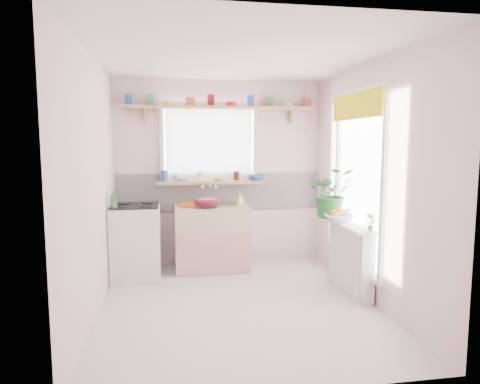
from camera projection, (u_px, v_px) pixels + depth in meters
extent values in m
plane|color=silver|center=(238.00, 305.00, 4.42)|extent=(3.20, 3.20, 0.00)
plane|color=white|center=(238.00, 56.00, 4.13)|extent=(3.20, 3.20, 0.00)
plane|color=#F5CDD2|center=(220.00, 173.00, 5.84)|extent=(2.80, 0.00, 2.80)
plane|color=#F5CDD2|center=(278.00, 210.00, 2.71)|extent=(2.80, 0.00, 2.80)
plane|color=#F5CDD2|center=(93.00, 187.00, 4.05)|extent=(0.00, 3.20, 3.20)
plane|color=#F5CDD2|center=(370.00, 183.00, 4.50)|extent=(0.00, 3.20, 3.20)
cube|color=white|center=(220.00, 191.00, 5.86)|extent=(2.74, 0.03, 0.50)
cube|color=#D08699|center=(220.00, 206.00, 5.88)|extent=(2.74, 0.02, 0.12)
cube|color=white|center=(209.00, 144.00, 5.77)|extent=(1.20, 0.01, 1.00)
cube|color=white|center=(209.00, 144.00, 5.70)|extent=(1.15, 0.02, 0.95)
cube|color=white|center=(361.00, 181.00, 4.69)|extent=(0.01, 1.10, 1.90)
cube|color=yellow|center=(356.00, 106.00, 4.58)|extent=(0.03, 1.20, 0.28)
cube|color=white|center=(212.00, 249.00, 5.64)|extent=(0.85, 0.55, 0.55)
cube|color=#CB3B3C|center=(214.00, 254.00, 5.36)|extent=(0.95, 0.02, 0.53)
cube|color=beige|center=(211.00, 217.00, 5.59)|extent=(0.95, 0.55, 0.30)
cylinder|color=silver|center=(209.00, 185.00, 5.79)|extent=(0.03, 0.22, 0.03)
cube|color=white|center=(136.00, 243.00, 5.22)|extent=(0.58, 0.58, 0.90)
cube|color=black|center=(135.00, 206.00, 5.17)|extent=(0.56, 0.56, 0.02)
cylinder|color=black|center=(122.00, 207.00, 5.00)|extent=(0.14, 0.14, 0.01)
cylinder|color=black|center=(146.00, 206.00, 5.05)|extent=(0.14, 0.14, 0.01)
cylinder|color=black|center=(124.00, 203.00, 5.28)|extent=(0.14, 0.14, 0.01)
cylinder|color=black|center=(147.00, 203.00, 5.32)|extent=(0.14, 0.14, 0.01)
cube|color=white|center=(350.00, 259.00, 4.78)|extent=(0.15, 0.90, 0.75)
cube|color=white|center=(349.00, 225.00, 4.73)|extent=(0.22, 0.95, 0.03)
cube|color=tan|center=(210.00, 182.00, 5.71)|extent=(1.40, 0.22, 0.04)
cube|color=tan|center=(221.00, 108.00, 5.61)|extent=(2.52, 0.24, 0.04)
cylinder|color=#3359A5|center=(128.00, 100.00, 5.41)|extent=(0.11, 0.11, 0.12)
cylinder|color=#3F7F4C|center=(149.00, 101.00, 5.46)|extent=(0.11, 0.11, 0.12)
cylinder|color=silver|center=(170.00, 103.00, 5.50)|extent=(0.11, 0.11, 0.06)
cylinder|color=#A55133|center=(191.00, 101.00, 5.54)|extent=(0.11, 0.11, 0.12)
cylinder|color=#590F14|center=(211.00, 101.00, 5.58)|extent=(0.11, 0.11, 0.12)
cylinder|color=red|center=(231.00, 104.00, 5.63)|extent=(0.11, 0.11, 0.06)
cylinder|color=#3359A5|center=(250.00, 102.00, 5.67)|extent=(0.11, 0.11, 0.12)
cylinder|color=#3F7F4C|center=(269.00, 102.00, 5.71)|extent=(0.11, 0.11, 0.12)
cylinder|color=silver|center=(288.00, 105.00, 5.75)|extent=(0.11, 0.11, 0.06)
cylinder|color=#A55133|center=(307.00, 103.00, 5.79)|extent=(0.11, 0.11, 0.12)
cylinder|color=#3359A5|center=(163.00, 177.00, 5.60)|extent=(0.11, 0.11, 0.12)
cylinder|color=#3F7F4C|center=(182.00, 177.00, 5.64)|extent=(0.11, 0.11, 0.12)
cylinder|color=silver|center=(201.00, 179.00, 5.69)|extent=(0.11, 0.11, 0.06)
cylinder|color=#A55133|center=(219.00, 176.00, 5.72)|extent=(0.11, 0.11, 0.12)
cylinder|color=#590F14|center=(237.00, 176.00, 5.76)|extent=(0.11, 0.11, 0.12)
cylinder|color=red|center=(255.00, 178.00, 5.81)|extent=(0.11, 0.11, 0.06)
cube|color=orange|center=(196.00, 205.00, 5.50)|extent=(0.46, 0.38, 0.04)
ellipsoid|color=maroon|center=(207.00, 202.00, 5.35)|extent=(0.41, 0.41, 0.15)
imported|color=#255D27|center=(331.00, 193.00, 5.08)|extent=(0.59, 0.53, 0.60)
imported|color=white|center=(339.00, 218.00, 4.85)|extent=(0.38, 0.38, 0.08)
imported|color=#2D6B2B|center=(371.00, 222.00, 4.34)|extent=(0.11, 0.08, 0.19)
imported|color=#E5DF66|center=(240.00, 198.00, 5.62)|extent=(0.10, 0.10, 0.17)
imported|color=silver|center=(178.00, 177.00, 5.70)|extent=(0.16, 0.16, 0.10)
imported|color=#2D4B94|center=(256.00, 178.00, 5.75)|extent=(0.23, 0.23, 0.07)
imported|color=#A06031|center=(266.00, 102.00, 5.76)|extent=(0.16, 0.16, 0.15)
imported|color=#38703E|center=(114.00, 199.00, 4.90)|extent=(0.11, 0.11, 0.21)
sphere|color=#FF6215|center=(339.00, 213.00, 4.84)|extent=(0.08, 0.08, 0.08)
sphere|color=#FF6215|center=(343.00, 212.00, 4.88)|extent=(0.08, 0.08, 0.08)
sphere|color=#FF6215|center=(334.00, 213.00, 4.85)|extent=(0.08, 0.08, 0.08)
cylinder|color=gold|center=(343.00, 213.00, 4.79)|extent=(0.18, 0.04, 0.10)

